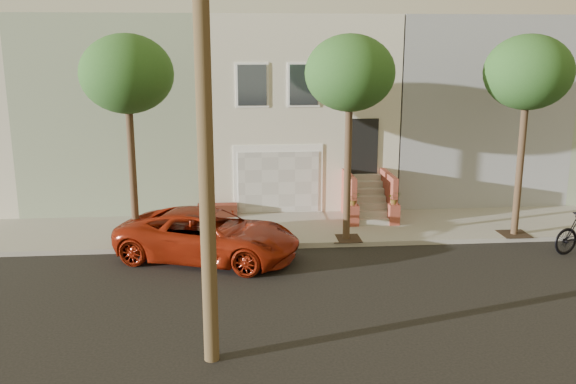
{
  "coord_description": "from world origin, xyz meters",
  "views": [
    {
      "loc": [
        -2.48,
        -14.57,
        6.13
      ],
      "look_at": [
        -0.92,
        3.0,
        1.92
      ],
      "focal_mm": 38.71,
      "sensor_mm": 36.0,
      "label": 1
    }
  ],
  "objects": [
    {
      "name": "house_row",
      "position": [
        0.0,
        11.19,
        3.64
      ],
      "size": [
        33.1,
        11.7,
        7.0
      ],
      "color": "beige",
      "rests_on": "sidewalk"
    },
    {
      "name": "ground",
      "position": [
        0.0,
        0.0,
        0.0
      ],
      "size": [
        90.0,
        90.0,
        0.0
      ],
      "primitive_type": "plane",
      "color": "black",
      "rests_on": "ground"
    },
    {
      "name": "pickup_truck",
      "position": [
        -3.26,
        2.77,
        0.73
      ],
      "size": [
        5.8,
        4.07,
        1.47
      ],
      "primitive_type": "imported",
      "rotation": [
        0.0,
        0.0,
        1.23
      ],
      "color": "maroon",
      "rests_on": "ground"
    },
    {
      "name": "tree_right",
      "position": [
        6.5,
        3.9,
        5.26
      ],
      "size": [
        2.7,
        2.57,
        6.3
      ],
      "color": "#2D2116",
      "rests_on": "sidewalk"
    },
    {
      "name": "sidewalk",
      "position": [
        0.0,
        5.35,
        0.07
      ],
      "size": [
        40.0,
        3.7,
        0.15
      ],
      "primitive_type": "cube",
      "color": "gray",
      "rests_on": "ground"
    },
    {
      "name": "tree_mid",
      "position": [
        1.0,
        3.9,
        5.26
      ],
      "size": [
        2.7,
        2.57,
        6.3
      ],
      "color": "#2D2116",
      "rests_on": "sidewalk"
    },
    {
      "name": "tree_left",
      "position": [
        -5.5,
        3.9,
        5.26
      ],
      "size": [
        2.7,
        2.57,
        6.3
      ],
      "color": "#2D2116",
      "rests_on": "sidewalk"
    }
  ]
}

